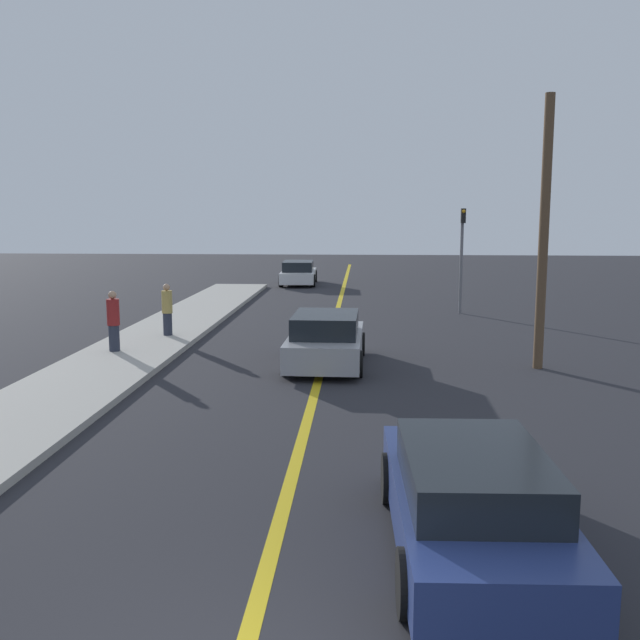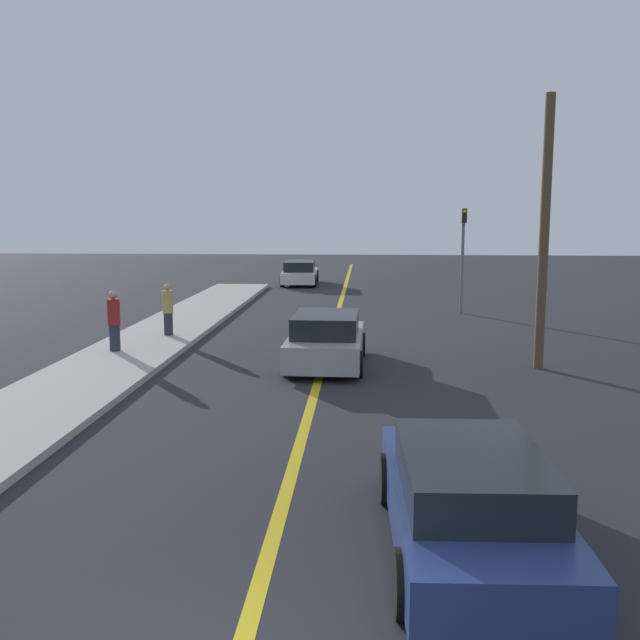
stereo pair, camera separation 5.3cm
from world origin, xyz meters
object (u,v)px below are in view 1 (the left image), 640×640
(car_ahead_center, at_px, (326,340))
(pedestrian_mid_group, at_px, (167,310))
(car_near_right_lane, at_px, (471,501))
(utility_pole, at_px, (544,234))
(traffic_light, at_px, (462,249))
(car_far_distant, at_px, (298,273))
(pedestrian_near_curb, at_px, (113,321))

(car_ahead_center, bearing_deg, pedestrian_mid_group, 147.48)
(car_near_right_lane, xyz_separation_m, pedestrian_mid_group, (-7.25, 13.41, 0.31))
(car_ahead_center, bearing_deg, utility_pole, 1.23)
(car_near_right_lane, bearing_deg, pedestrian_mid_group, 116.65)
(pedestrian_mid_group, bearing_deg, traffic_light, 33.05)
(car_near_right_lane, bearing_deg, car_far_distant, 97.18)
(traffic_light, xyz_separation_m, utility_pole, (0.68, -9.67, 0.89))
(car_ahead_center, height_order, pedestrian_mid_group, pedestrian_mid_group)
(traffic_light, bearing_deg, car_ahead_center, -115.81)
(car_ahead_center, bearing_deg, car_far_distant, 98.28)
(pedestrian_near_curb, relative_size, traffic_light, 0.41)
(traffic_light, distance_m, utility_pole, 9.74)
(car_ahead_center, bearing_deg, pedestrian_near_curb, 173.34)
(car_ahead_center, xyz_separation_m, car_far_distant, (-2.57, 20.27, -0.04))
(car_far_distant, relative_size, pedestrian_mid_group, 2.74)
(traffic_light, height_order, utility_pole, utility_pole)
(car_far_distant, relative_size, traffic_light, 1.08)
(car_ahead_center, xyz_separation_m, traffic_light, (4.68, 9.69, 1.82))
(car_ahead_center, xyz_separation_m, pedestrian_near_curb, (-5.82, 0.79, 0.32))
(car_far_distant, distance_m, pedestrian_mid_group, 17.10)
(car_near_right_lane, bearing_deg, car_ahead_center, 100.59)
(pedestrian_mid_group, xyz_separation_m, utility_pole, (10.41, -3.34, 2.42))
(car_ahead_center, relative_size, car_far_distant, 0.96)
(car_far_distant, xyz_separation_m, pedestrian_mid_group, (-2.48, -16.92, 0.33))
(car_far_distant, bearing_deg, car_ahead_center, -84.64)
(pedestrian_mid_group, bearing_deg, car_ahead_center, -33.58)
(pedestrian_mid_group, bearing_deg, car_near_right_lane, -61.59)
(car_near_right_lane, distance_m, traffic_light, 19.99)
(car_near_right_lane, distance_m, pedestrian_mid_group, 15.25)
(car_far_distant, height_order, pedestrian_near_curb, pedestrian_near_curb)
(car_near_right_lane, bearing_deg, traffic_light, 81.08)
(car_near_right_lane, xyz_separation_m, car_ahead_center, (-2.20, 10.06, 0.02))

